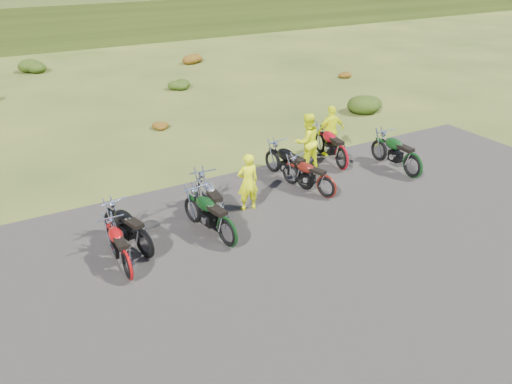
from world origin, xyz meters
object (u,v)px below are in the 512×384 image
person_middle (248,183)px  motorcycle_3 (221,233)px  motorcycle_0 (146,258)px  motorcycle_7 (411,178)px

person_middle → motorcycle_3: bearing=37.9°
motorcycle_0 → person_middle: size_ratio=1.27×
motorcycle_0 → motorcycle_7: 8.64m
motorcycle_0 → motorcycle_7: bearing=-104.8°
motorcycle_0 → motorcycle_3: (2.01, 0.16, 0.00)m
motorcycle_0 → motorcycle_7: motorcycle_7 is taller
motorcycle_0 → motorcycle_7: (8.64, 0.22, 0.00)m
motorcycle_7 → person_middle: (-5.43, 0.69, 0.82)m
motorcycle_7 → person_middle: size_ratio=1.40×
person_middle → motorcycle_0: bearing=21.6°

